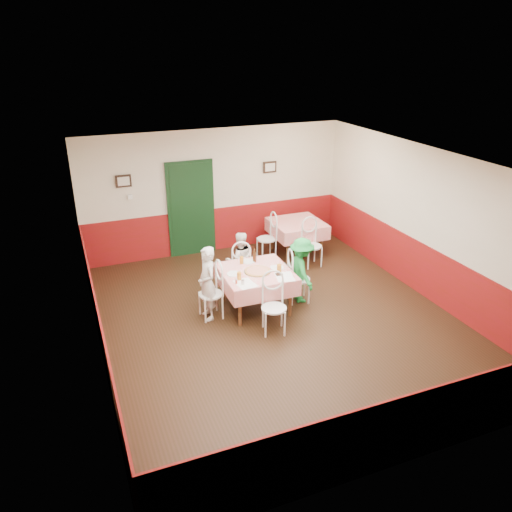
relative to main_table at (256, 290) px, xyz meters
name	(u,v)px	position (x,y,z in m)	size (l,w,h in m)	color
floor	(278,320)	(0.21, -0.53, -0.38)	(7.00, 7.00, 0.00)	black
ceiling	(281,163)	(0.21, -0.53, 2.42)	(7.00, 7.00, 0.00)	white
back_wall	(216,191)	(0.21, 2.97, 1.02)	(6.00, 0.10, 2.80)	beige
front_wall	(416,365)	(0.21, -4.03, 1.02)	(6.00, 0.10, 2.80)	beige
left_wall	(91,276)	(-2.79, -0.53, 1.02)	(0.10, 7.00, 2.80)	beige
right_wall	(427,224)	(3.21, -0.53, 1.02)	(0.10, 7.00, 2.80)	beige
wainscot_back	(217,229)	(0.21, 2.95, 0.12)	(6.00, 0.03, 1.00)	maroon
wainscot_front	(405,430)	(0.21, -4.02, 0.12)	(6.00, 0.03, 1.00)	maroon
wainscot_left	(100,329)	(-2.77, -0.53, 0.12)	(0.03, 7.00, 1.00)	maroon
wainscot_right	(420,268)	(3.20, -0.53, 0.12)	(0.03, 7.00, 1.00)	maroon
door	(191,210)	(-0.39, 2.92, 0.68)	(0.96, 0.06, 2.10)	black
picture_left	(123,181)	(-1.79, 2.92, 1.48)	(0.32, 0.03, 0.26)	black
picture_right	(270,167)	(1.51, 2.92, 1.48)	(0.32, 0.03, 0.26)	black
thermostat	(130,197)	(-1.69, 2.92, 1.12)	(0.10, 0.03, 0.10)	white
main_table	(256,290)	(0.00, 0.00, 0.00)	(1.22, 1.22, 0.77)	red
second_table	(297,238)	(1.83, 2.06, 0.00)	(1.12, 1.12, 0.77)	red
chair_left	(211,294)	(-0.85, 0.02, 0.08)	(0.42, 0.42, 0.90)	white
chair_right	(299,279)	(0.85, -0.02, 0.08)	(0.42, 0.42, 0.90)	white
chair_far	(241,268)	(0.02, 0.85, 0.08)	(0.42, 0.42, 0.90)	white
chair_near	(274,308)	(-0.02, -0.85, 0.08)	(0.42, 0.42, 0.90)	white
chair_second_a	(266,239)	(1.08, 2.06, 0.08)	(0.42, 0.42, 0.90)	white
chair_second_b	(312,246)	(1.83, 1.31, 0.08)	(0.42, 0.42, 0.90)	white
pizza	(257,271)	(0.01, -0.04, 0.40)	(0.45, 0.45, 0.03)	#B74723
plate_left	(234,274)	(-0.41, 0.02, 0.39)	(0.25, 0.25, 0.01)	white
plate_right	(277,268)	(0.40, -0.03, 0.39)	(0.25, 0.25, 0.01)	white
plate_far	(248,261)	(0.01, 0.42, 0.39)	(0.25, 0.25, 0.01)	white
glass_a	(239,276)	(-0.40, -0.22, 0.45)	(0.08, 0.08, 0.14)	#BF7219
glass_b	(279,268)	(0.36, -0.20, 0.46)	(0.08, 0.08, 0.15)	#BF7219
glass_c	(242,260)	(-0.12, 0.40, 0.45)	(0.07, 0.07, 0.13)	#BF7219
beer_bottle	(254,256)	(0.12, 0.38, 0.50)	(0.06, 0.06, 0.23)	#381C0A
shaker_a	(242,282)	(-0.42, -0.42, 0.43)	(0.04, 0.04, 0.09)	silver
shaker_b	(243,282)	(-0.40, -0.42, 0.43)	(0.04, 0.04, 0.09)	silver
shaker_c	(236,281)	(-0.50, -0.35, 0.43)	(0.04, 0.04, 0.09)	#B23319
menu_left	(245,284)	(-0.36, -0.40, 0.39)	(0.30, 0.40, 0.00)	white
menu_right	(285,277)	(0.38, -0.41, 0.39)	(0.30, 0.40, 0.00)	white
wallet	(279,274)	(0.32, -0.30, 0.40)	(0.11, 0.09, 0.02)	black
diner_left	(207,283)	(-0.90, 0.02, 0.29)	(0.49, 0.32, 1.34)	gray
diner_far	(240,261)	(0.02, 0.90, 0.21)	(0.57, 0.44, 1.17)	gray
diner_right	(302,270)	(0.90, -0.02, 0.25)	(0.81, 0.46, 1.25)	gray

